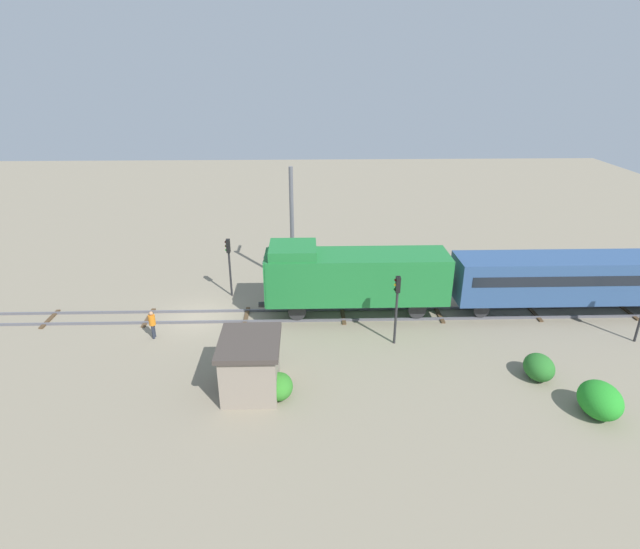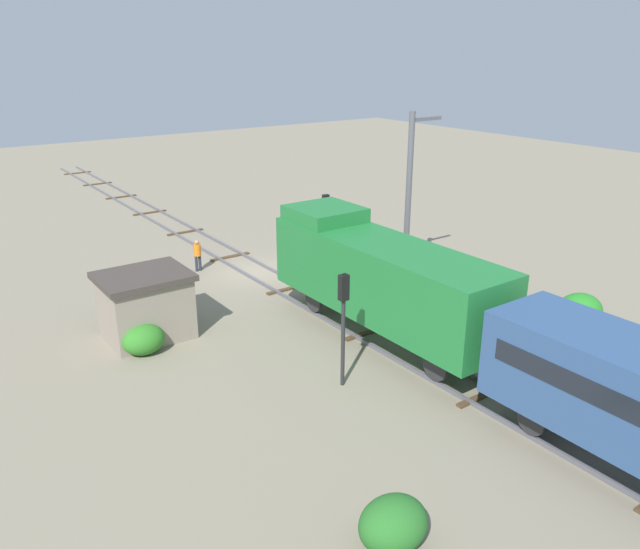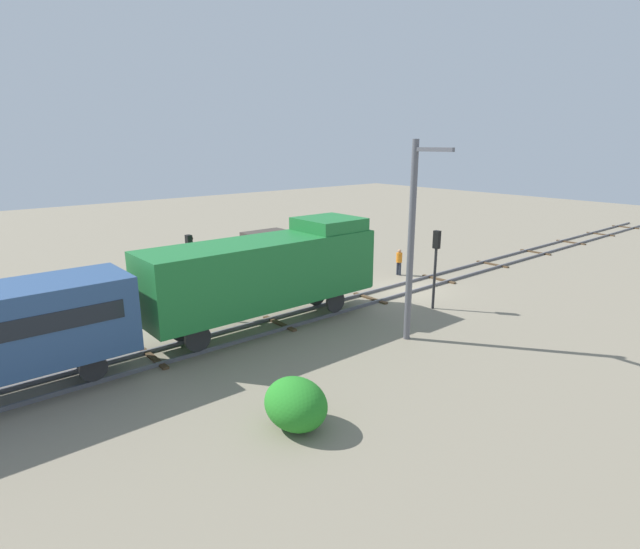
{
  "view_description": "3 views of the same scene",
  "coord_description": "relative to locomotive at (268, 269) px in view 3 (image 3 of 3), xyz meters",
  "views": [
    {
      "loc": [
        27.89,
        6.89,
        14.77
      ],
      "look_at": [
        -0.7,
        7.71,
        2.55
      ],
      "focal_mm": 28.0,
      "sensor_mm": 36.0,
      "label": 1
    },
    {
      "loc": [
        15.21,
        27.04,
        11.16
      ],
      "look_at": [
        0.87,
        6.92,
        2.12
      ],
      "focal_mm": 35.0,
      "sensor_mm": 36.0,
      "label": 2
    },
    {
      "loc": [
        -18.14,
        21.92,
        8.32
      ],
      "look_at": [
        -1.05,
        7.52,
        2.37
      ],
      "focal_mm": 28.0,
      "sensor_mm": 36.0,
      "label": 3
    }
  ],
  "objects": [
    {
      "name": "traffic_signal_near",
      "position": [
        -3.2,
        -8.02,
        0.06
      ],
      "size": [
        0.32,
        0.34,
        4.07
      ],
      "color": "#262628",
      "rests_on": "ground"
    },
    {
      "name": "bush_back",
      "position": [
        -7.47,
        4.15,
        -2.0
      ],
      "size": [
        2.13,
        1.74,
        1.55
      ],
      "primitive_type": "ellipsoid",
      "color": "#278526",
      "rests_on": "ground"
    },
    {
      "name": "locomotive",
      "position": [
        0.0,
        0.0,
        0.0
      ],
      "size": [
        2.9,
        11.6,
        4.6
      ],
      "color": "#1E7233",
      "rests_on": "railway_track"
    },
    {
      "name": "catenary_mast",
      "position": [
        -5.06,
        -3.83,
        1.7
      ],
      "size": [
        1.94,
        0.28,
        8.44
      ],
      "color": "#595960",
      "rests_on": "ground"
    },
    {
      "name": "worker_near_track",
      "position": [
        2.4,
        -11.75,
        -1.78
      ],
      "size": [
        0.38,
        0.38,
        1.7
      ],
      "rotation": [
        0.0,
        0.0,
        3.61
      ],
      "color": "#262B38",
      "rests_on": "ground"
    },
    {
      "name": "ground_plane",
      "position": [
        0.0,
        -9.73,
        -2.77
      ],
      "size": [
        109.72,
        109.72,
        0.0
      ],
      "primitive_type": "plane",
      "color": "gray"
    },
    {
      "name": "railway_track",
      "position": [
        0.0,
        -9.73,
        -2.7
      ],
      "size": [
        2.4,
        73.15,
        0.16
      ],
      "color": "#595960",
      "rests_on": "ground"
    },
    {
      "name": "traffic_signal_mid",
      "position": [
        3.4,
        2.09,
        0.09
      ],
      "size": [
        0.32,
        0.34,
        4.12
      ],
      "color": "#262628",
      "rests_on": "ground"
    },
    {
      "name": "bush_mid",
      "position": [
        7.02,
        8.78,
        -2.13
      ],
      "size": [
        1.78,
        1.45,
        1.29
      ],
      "primitive_type": "ellipsoid",
      "color": "#276A26",
      "rests_on": "ground"
    },
    {
      "name": "relay_hut",
      "position": [
        7.5,
        -5.6,
        -1.38
      ],
      "size": [
        3.5,
        2.9,
        2.74
      ],
      "color": "gray",
      "rests_on": "ground"
    },
    {
      "name": "bush_near",
      "position": [
        8.2,
        -4.23,
        -2.18
      ],
      "size": [
        1.64,
        1.35,
        1.2
      ],
      "primitive_type": "ellipsoid",
      "color": "#307B26",
      "rests_on": "ground"
    }
  ]
}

